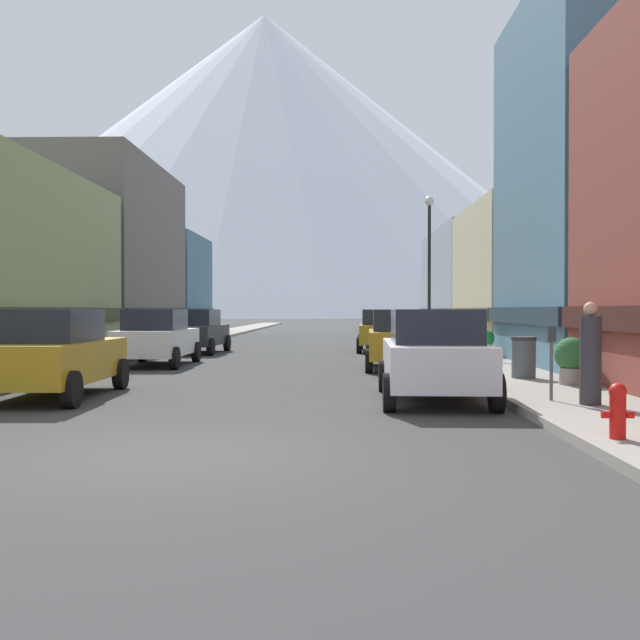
{
  "coord_description": "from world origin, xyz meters",
  "views": [
    {
      "loc": [
        1.93,
        -9.15,
        1.77
      ],
      "look_at": [
        0.78,
        40.09,
        1.1
      ],
      "focal_mm": 42.52,
      "sensor_mm": 36.0,
      "label": 1
    }
  ],
  "objects_px": {
    "trash_bin_right": "(524,357)",
    "potted_plant_2": "(470,340)",
    "parking_meter_near": "(551,352)",
    "pedestrian_1": "(48,342)",
    "potted_plant_1": "(572,359)",
    "car_right_2": "(382,330)",
    "pedestrian_0": "(590,357)",
    "fire_hydrant_near": "(618,409)",
    "car_left_2": "(197,331)",
    "car_right_0": "(434,355)",
    "potted_plant_0": "(485,341)",
    "car_left_0": "(52,353)",
    "streetlamp_right": "(429,250)",
    "car_right_1": "(400,339)",
    "car_left_1": "(157,337)"
  },
  "relations": [
    {
      "from": "car_right_2",
      "to": "potted_plant_2",
      "type": "xyz_separation_m",
      "value": [
        3.2,
        -3.08,
        -0.3
      ]
    },
    {
      "from": "parking_meter_near",
      "to": "potted_plant_0",
      "type": "relative_size",
      "value": 1.4
    },
    {
      "from": "car_right_0",
      "to": "car_right_2",
      "type": "relative_size",
      "value": 0.99
    },
    {
      "from": "car_right_0",
      "to": "potted_plant_2",
      "type": "distance_m",
      "value": 14.77
    },
    {
      "from": "car_left_0",
      "to": "fire_hydrant_near",
      "type": "distance_m",
      "value": 10.74
    },
    {
      "from": "fire_hydrant_near",
      "to": "potted_plant_2",
      "type": "height_order",
      "value": "potted_plant_2"
    },
    {
      "from": "car_right_2",
      "to": "pedestrian_0",
      "type": "relative_size",
      "value": 2.55
    },
    {
      "from": "fire_hydrant_near",
      "to": "potted_plant_1",
      "type": "relative_size",
      "value": 0.69
    },
    {
      "from": "car_left_1",
      "to": "parking_meter_near",
      "type": "bearing_deg",
      "value": -46.99
    },
    {
      "from": "pedestrian_0",
      "to": "fire_hydrant_near",
      "type": "bearing_deg",
      "value": -103.08
    },
    {
      "from": "trash_bin_right",
      "to": "potted_plant_2",
      "type": "xyz_separation_m",
      "value": [
        0.65,
        11.04,
        -0.05
      ]
    },
    {
      "from": "car_left_0",
      "to": "car_right_1",
      "type": "distance_m",
      "value": 10.83
    },
    {
      "from": "car_left_1",
      "to": "potted_plant_0",
      "type": "bearing_deg",
      "value": 11.62
    },
    {
      "from": "car_right_2",
      "to": "car_left_1",
      "type": "bearing_deg",
      "value": -132.3
    },
    {
      "from": "pedestrian_1",
      "to": "streetlamp_right",
      "type": "distance_m",
      "value": 13.98
    },
    {
      "from": "potted_plant_1",
      "to": "potted_plant_2",
      "type": "xyz_separation_m",
      "value": [
        0.0,
        12.61,
        -0.12
      ]
    },
    {
      "from": "car_left_1",
      "to": "potted_plant_1",
      "type": "bearing_deg",
      "value": -34.21
    },
    {
      "from": "car_right_1",
      "to": "pedestrian_1",
      "type": "bearing_deg",
      "value": -171.23
    },
    {
      "from": "parking_meter_near",
      "to": "pedestrian_1",
      "type": "bearing_deg",
      "value": 147.67
    },
    {
      "from": "car_left_2",
      "to": "trash_bin_right",
      "type": "bearing_deg",
      "value": -51.03
    },
    {
      "from": "parking_meter_near",
      "to": "pedestrian_1",
      "type": "distance_m",
      "value": 14.2
    },
    {
      "from": "pedestrian_0",
      "to": "car_right_1",
      "type": "bearing_deg",
      "value": 104.15
    },
    {
      "from": "car_left_0",
      "to": "fire_hydrant_near",
      "type": "relative_size",
      "value": 6.3
    },
    {
      "from": "car_right_0",
      "to": "potted_plant_0",
      "type": "height_order",
      "value": "car_right_0"
    },
    {
      "from": "trash_bin_right",
      "to": "pedestrian_0",
      "type": "xyz_separation_m",
      "value": [
        -0.1,
        -5.05,
        0.32
      ]
    },
    {
      "from": "car_left_1",
      "to": "car_right_2",
      "type": "height_order",
      "value": "same"
    },
    {
      "from": "potted_plant_0",
      "to": "potted_plant_2",
      "type": "relative_size",
      "value": 1.1
    },
    {
      "from": "car_right_0",
      "to": "potted_plant_0",
      "type": "bearing_deg",
      "value": 74.28
    },
    {
      "from": "potted_plant_2",
      "to": "pedestrian_1",
      "type": "height_order",
      "value": "pedestrian_1"
    },
    {
      "from": "pedestrian_0",
      "to": "pedestrian_1",
      "type": "bearing_deg",
      "value": 146.81
    },
    {
      "from": "car_left_2",
      "to": "trash_bin_right",
      "type": "distance_m",
      "value": 16.14
    },
    {
      "from": "car_right_1",
      "to": "parking_meter_near",
      "type": "bearing_deg",
      "value": -77.95
    },
    {
      "from": "pedestrian_0",
      "to": "car_left_1",
      "type": "bearing_deg",
      "value": 132.89
    },
    {
      "from": "car_right_0",
      "to": "trash_bin_right",
      "type": "relative_size",
      "value": 4.55
    },
    {
      "from": "car_right_2",
      "to": "streetlamp_right",
      "type": "distance_m",
      "value": 5.17
    },
    {
      "from": "car_right_1",
      "to": "trash_bin_right",
      "type": "height_order",
      "value": "car_right_1"
    },
    {
      "from": "car_right_0",
      "to": "trash_bin_right",
      "type": "xyz_separation_m",
      "value": [
        2.55,
        3.38,
        -0.26
      ]
    },
    {
      "from": "car_right_0",
      "to": "fire_hydrant_near",
      "type": "distance_m",
      "value": 5.39
    },
    {
      "from": "car_left_2",
      "to": "potted_plant_0",
      "type": "height_order",
      "value": "car_left_2"
    },
    {
      "from": "fire_hydrant_near",
      "to": "car_right_0",
      "type": "bearing_deg",
      "value": 107.91
    },
    {
      "from": "trash_bin_right",
      "to": "potted_plant_1",
      "type": "distance_m",
      "value": 1.7
    },
    {
      "from": "pedestrian_1",
      "to": "fire_hydrant_near",
      "type": "bearing_deg",
      "value": -44.81
    },
    {
      "from": "car_left_0",
      "to": "trash_bin_right",
      "type": "xyz_separation_m",
      "value": [
        10.15,
        3.04,
        -0.26
      ]
    },
    {
      "from": "potted_plant_0",
      "to": "car_left_0",
      "type": "bearing_deg",
      "value": -134.38
    },
    {
      "from": "potted_plant_0",
      "to": "streetlamp_right",
      "type": "distance_m",
      "value": 4.33
    },
    {
      "from": "car_left_1",
      "to": "potted_plant_1",
      "type": "height_order",
      "value": "car_left_1"
    },
    {
      "from": "streetlamp_right",
      "to": "pedestrian_1",
      "type": "bearing_deg",
      "value": -148.35
    },
    {
      "from": "car_right_1",
      "to": "potted_plant_2",
      "type": "height_order",
      "value": "car_right_1"
    },
    {
      "from": "fire_hydrant_near",
      "to": "pedestrian_1",
      "type": "bearing_deg",
      "value": 135.19
    },
    {
      "from": "car_left_1",
      "to": "potted_plant_0",
      "type": "xyz_separation_m",
      "value": [
        10.8,
        2.22,
        -0.2
      ]
    }
  ]
}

